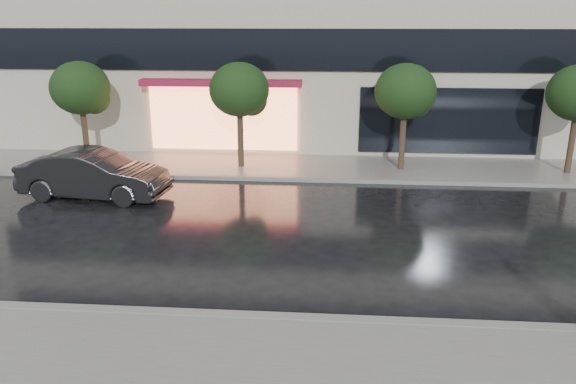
# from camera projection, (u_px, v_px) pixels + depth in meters

# --- Properties ---
(ground) EXTENTS (120.00, 120.00, 0.00)m
(ground) POSITION_uv_depth(u_px,v_px,m) (309.00, 298.00, 11.65)
(ground) COLOR black
(ground) RESTS_ON ground
(sidewalk_far) EXTENTS (60.00, 3.50, 0.12)m
(sidewalk_far) POSITION_uv_depth(u_px,v_px,m) (320.00, 167.00, 21.37)
(sidewalk_far) COLOR slate
(sidewalk_far) RESTS_ON ground
(curb_near) EXTENTS (60.00, 0.25, 0.14)m
(curb_near) POSITION_uv_depth(u_px,v_px,m) (306.00, 320.00, 10.68)
(curb_near) COLOR gray
(curb_near) RESTS_ON ground
(curb_far) EXTENTS (60.00, 0.25, 0.14)m
(curb_far) POSITION_uv_depth(u_px,v_px,m) (319.00, 180.00, 19.71)
(curb_far) COLOR gray
(curb_far) RESTS_ON ground
(tree_far_west) EXTENTS (2.20, 2.20, 3.99)m
(tree_far_west) POSITION_uv_depth(u_px,v_px,m) (82.00, 90.00, 20.96)
(tree_far_west) COLOR #33261C
(tree_far_west) RESTS_ON ground
(tree_mid_west) EXTENTS (2.20, 2.20, 3.99)m
(tree_mid_west) POSITION_uv_depth(u_px,v_px,m) (241.00, 92.00, 20.52)
(tree_mid_west) COLOR #33261C
(tree_mid_west) RESTS_ON ground
(tree_mid_east) EXTENTS (2.20, 2.20, 3.99)m
(tree_mid_east) POSITION_uv_depth(u_px,v_px,m) (407.00, 93.00, 20.07)
(tree_mid_east) COLOR #33261C
(tree_mid_east) RESTS_ON ground
(parked_car) EXTENTS (4.82, 2.12, 1.54)m
(parked_car) POSITION_uv_depth(u_px,v_px,m) (94.00, 175.00, 17.78)
(parked_car) COLOR black
(parked_car) RESTS_ON ground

